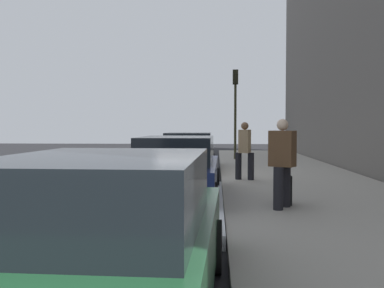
# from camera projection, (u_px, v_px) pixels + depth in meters

# --- Properties ---
(ground_plane) EXTENTS (56.00, 56.00, 0.00)m
(ground_plane) POSITION_uv_depth(u_px,v_px,m) (192.00, 177.00, 15.17)
(ground_plane) COLOR black
(sidewalk) EXTENTS (28.00, 4.60, 0.15)m
(sidewalk) POSITION_uv_depth(u_px,v_px,m) (289.00, 175.00, 14.98)
(sidewalk) COLOR #A39E93
(sidewalk) RESTS_ON ground
(lane_stripe_centre) EXTENTS (28.00, 0.14, 0.01)m
(lane_stripe_centre) POSITION_uv_depth(u_px,v_px,m) (101.00, 176.00, 15.35)
(lane_stripe_centre) COLOR gold
(lane_stripe_centre) RESTS_ON ground
(snow_bank_curb) EXTENTS (6.04, 0.56, 0.22)m
(snow_bank_curb) POSITION_uv_depth(u_px,v_px,m) (209.00, 205.00, 9.16)
(snow_bank_curb) COLOR white
(snow_bank_curb) RESTS_ON ground
(parked_car_green) EXTENTS (4.55, 2.01, 1.51)m
(parked_car_green) POSITION_uv_depth(u_px,v_px,m) (109.00, 240.00, 3.82)
(parked_car_green) COLOR black
(parked_car_green) RESTS_ON ground
(parked_car_navy) EXTENTS (4.69, 1.95, 1.51)m
(parked_car_navy) POSITION_uv_depth(u_px,v_px,m) (178.00, 169.00, 10.17)
(parked_car_navy) COLOR black
(parked_car_navy) RESTS_ON ground
(parked_car_black) EXTENTS (4.68, 1.91, 1.51)m
(parked_car_black) POSITION_uv_depth(u_px,v_px,m) (189.00, 153.00, 16.28)
(parked_car_black) COLOR black
(parked_car_black) RESTS_ON ground
(pedestrian_tan_coat) EXTENTS (0.52, 0.55, 1.72)m
(pedestrian_tan_coat) POSITION_uv_depth(u_px,v_px,m) (245.00, 149.00, 13.12)
(pedestrian_tan_coat) COLOR black
(pedestrian_tan_coat) RESTS_ON sidewalk
(pedestrian_brown_coat) EXTENTS (0.52, 0.55, 1.74)m
(pedestrian_brown_coat) POSITION_uv_depth(u_px,v_px,m) (282.00, 161.00, 8.53)
(pedestrian_brown_coat) COLOR black
(pedestrian_brown_coat) RESTS_ON sidewalk
(traffic_light_pole) EXTENTS (0.35, 0.26, 4.32)m
(traffic_light_pole) POSITION_uv_depth(u_px,v_px,m) (235.00, 99.00, 21.32)
(traffic_light_pole) COLOR #2D2D19
(traffic_light_pole) RESTS_ON sidewalk
(rolling_suitcase) EXTENTS (0.34, 0.22, 0.96)m
(rolling_suitcase) POSITION_uv_depth(u_px,v_px,m) (285.00, 190.00, 8.99)
(rolling_suitcase) COLOR black
(rolling_suitcase) RESTS_ON sidewalk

